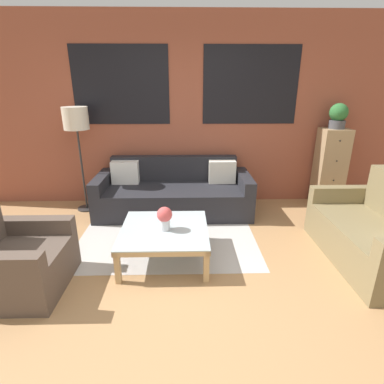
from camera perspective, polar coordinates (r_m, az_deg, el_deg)
The scene contains 11 objects.
ground_plane at distance 2.90m, azimuth -0.63°, elevation -19.16°, with size 16.00×16.00×0.00m, color #AD7F51.
wall_back_brick at distance 4.71m, azimuth -1.10°, elevation 14.84°, with size 8.40×0.09×2.80m.
rug at distance 3.92m, azimuth -4.59°, elevation -7.83°, with size 2.18×1.78×0.00m.
couch_dark at distance 4.48m, azimuth -3.47°, elevation -0.34°, with size 2.24×0.88×0.78m.
settee_vintage at distance 3.76m, azimuth 31.68°, elevation -7.03°, with size 0.80×1.50×0.92m.
armchair_corner at distance 3.27m, azimuth -30.54°, elevation -11.37°, with size 0.80×0.83×0.84m.
coffee_table at distance 3.27m, azimuth -5.27°, elevation -7.73°, with size 0.93×0.93×0.37m.
floor_lamp at distance 4.60m, azimuth -21.18°, elevation 12.09°, with size 0.35×0.35×1.53m.
drawer_cabinet at distance 5.12m, azimuth 24.76°, elevation 4.22°, with size 0.41×0.36×1.20m.
potted_plant at distance 4.99m, azimuth 26.08°, elevation 12.94°, with size 0.26×0.26×0.36m.
flower_vase at distance 3.16m, azimuth -5.23°, elevation -4.76°, with size 0.16×0.16×0.26m.
Camera 1 is at (-0.02, -2.25, 1.83)m, focal length 28.00 mm.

